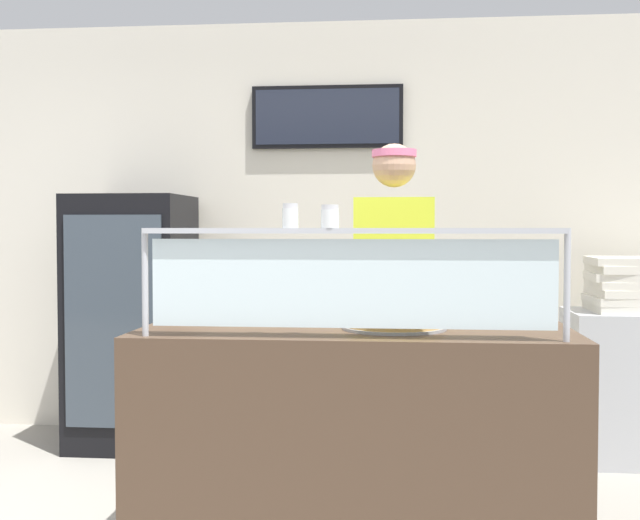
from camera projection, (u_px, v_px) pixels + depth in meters
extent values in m
plane|color=gray|center=(362.00, 506.00, 3.87)|extent=(12.00, 12.00, 0.00)
cube|color=silver|center=(372.00, 229.00, 5.23)|extent=(6.14, 0.08, 2.70)
cube|color=black|center=(327.00, 117.00, 5.16)|extent=(0.98, 0.04, 0.40)
cube|color=#1E2333|center=(327.00, 116.00, 5.14)|extent=(0.93, 0.01, 0.35)
cube|color=#4C3828|center=(355.00, 446.00, 3.20)|extent=(1.74, 0.70, 0.95)
cylinder|color=#B2B5BC|center=(145.00, 282.00, 2.96)|extent=(0.02, 0.02, 0.40)
cylinder|color=#B2B5BC|center=(567.00, 285.00, 2.81)|extent=(0.02, 0.02, 0.40)
cube|color=silver|center=(351.00, 284.00, 2.89)|extent=(1.48, 0.01, 0.32)
cube|color=#B2B5BC|center=(351.00, 231.00, 2.88)|extent=(1.54, 0.06, 0.02)
cylinder|color=#9EA0A8|center=(394.00, 328.00, 3.18)|extent=(0.42, 0.42, 0.01)
cylinder|color=tan|center=(394.00, 324.00, 3.18)|extent=(0.39, 0.39, 0.02)
cylinder|color=gold|center=(394.00, 321.00, 3.18)|extent=(0.34, 0.34, 0.01)
cube|color=#ADAFB7|center=(393.00, 320.00, 3.16)|extent=(0.08, 0.28, 0.01)
cylinder|color=white|center=(290.00, 218.00, 2.90)|extent=(0.06, 0.06, 0.07)
cylinder|color=white|center=(290.00, 221.00, 2.90)|extent=(0.05, 0.05, 0.05)
cylinder|color=silver|center=(290.00, 206.00, 2.90)|extent=(0.06, 0.06, 0.02)
cylinder|color=white|center=(330.00, 219.00, 2.89)|extent=(0.07, 0.07, 0.07)
cylinder|color=red|center=(330.00, 222.00, 2.89)|extent=(0.06, 0.06, 0.04)
cylinder|color=silver|center=(330.00, 207.00, 2.88)|extent=(0.06, 0.06, 0.02)
cylinder|color=#23232D|center=(371.00, 408.00, 3.87)|extent=(0.13, 0.13, 0.95)
cylinder|color=#23232D|center=(416.00, 409.00, 3.85)|extent=(0.13, 0.13, 0.95)
cube|color=#D8EA33|center=(394.00, 255.00, 3.83)|extent=(0.38, 0.21, 0.55)
sphere|color=tan|center=(394.00, 165.00, 3.81)|extent=(0.21, 0.21, 0.21)
cylinder|color=pink|center=(394.00, 153.00, 3.81)|extent=(0.21, 0.21, 0.04)
cylinder|color=tan|center=(433.00, 278.00, 3.60)|extent=(0.08, 0.34, 0.08)
cube|color=black|center=(133.00, 320.00, 4.96)|extent=(0.68, 0.66, 1.56)
cube|color=#38424C|center=(113.00, 322.00, 4.62)|extent=(0.58, 0.02, 1.25)
cylinder|color=blue|center=(93.00, 312.00, 4.75)|extent=(0.06, 0.06, 0.20)
cylinder|color=blue|center=(120.00, 312.00, 4.73)|extent=(0.06, 0.06, 0.20)
cylinder|color=green|center=(147.00, 312.00, 4.71)|extent=(0.06, 0.06, 0.20)
cube|color=#B7BABF|center=(629.00, 386.00, 4.63)|extent=(0.70, 0.55, 0.87)
cube|color=silver|center=(630.00, 308.00, 4.61)|extent=(0.45, 0.45, 0.04)
cube|color=silver|center=(629.00, 300.00, 4.61)|extent=(0.45, 0.45, 0.04)
cube|color=silver|center=(632.00, 292.00, 4.61)|extent=(0.46, 0.46, 0.04)
cube|color=silver|center=(632.00, 284.00, 4.61)|extent=(0.44, 0.44, 0.04)
cube|color=silver|center=(629.00, 277.00, 4.61)|extent=(0.47, 0.47, 0.04)
cube|color=silver|center=(633.00, 269.00, 4.60)|extent=(0.45, 0.45, 0.04)
cube|color=silver|center=(630.00, 261.00, 4.60)|extent=(0.46, 0.46, 0.04)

